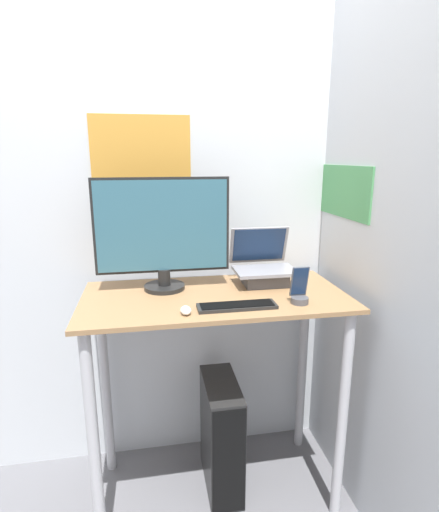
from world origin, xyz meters
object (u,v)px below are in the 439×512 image
object	(u,v)px
laptop	(264,269)
keyboard	(237,306)
monitor	(163,235)
cell_phone	(300,293)
computer_tower	(221,435)
mouse	(186,310)

from	to	relation	value
laptop	keyboard	bearing A→B (deg)	-123.95
monitor	cell_phone	size ratio (longest dim) A/B	3.82
cell_phone	computer_tower	size ratio (longest dim) A/B	0.28
keyboard	computer_tower	distance (m)	0.80
mouse	cell_phone	distance (m)	0.49
keyboard	cell_phone	distance (m)	0.28
cell_phone	mouse	bearing A→B (deg)	-175.58
keyboard	mouse	bearing A→B (deg)	-172.42
keyboard	mouse	world-z (taller)	mouse
monitor	computer_tower	world-z (taller)	monitor
laptop	monitor	world-z (taller)	monitor
keyboard	cell_phone	size ratio (longest dim) A/B	2.04
computer_tower	laptop	bearing A→B (deg)	22.26
keyboard	cell_phone	bearing A→B (deg)	1.93
cell_phone	computer_tower	bearing A→B (deg)	147.10
keyboard	cell_phone	world-z (taller)	cell_phone
laptop	cell_phone	xyz separation A→B (m)	(0.07, -0.29, -0.03)
laptop	cell_phone	distance (m)	0.30
monitor	cell_phone	bearing A→B (deg)	-27.46
mouse	monitor	bearing A→B (deg)	101.95
monitor	computer_tower	bearing A→B (deg)	-20.32
laptop	monitor	bearing A→B (deg)	179.74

